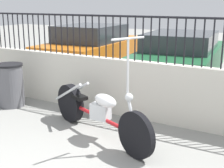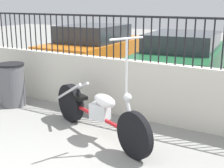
# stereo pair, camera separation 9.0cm
# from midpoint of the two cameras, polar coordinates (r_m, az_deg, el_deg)

# --- Properties ---
(low_wall) EXTENTS (9.04, 0.18, 1.02)m
(low_wall) POSITION_cam_midpoint_polar(r_m,az_deg,el_deg) (5.52, 4.61, -0.96)
(low_wall) COLOR beige
(low_wall) RESTS_ON ground_plane
(fence_railing) EXTENTS (9.04, 0.04, 0.77)m
(fence_railing) POSITION_cam_midpoint_polar(r_m,az_deg,el_deg) (5.34, 4.83, 9.45)
(fence_railing) COLOR black
(fence_railing) RESTS_ON low_wall
(motorcycle_red) EXTENTS (2.24, 1.06, 1.58)m
(motorcycle_red) POSITION_cam_midpoint_polar(r_m,az_deg,el_deg) (4.82, -2.93, -4.79)
(motorcycle_red) COLOR black
(motorcycle_red) RESTS_ON ground_plane
(trash_bin) EXTENTS (0.52, 0.52, 0.85)m
(trash_bin) POSITION_cam_midpoint_polar(r_m,az_deg,el_deg) (6.45, -17.44, -0.10)
(trash_bin) COLOR #56565B
(trash_bin) RESTS_ON ground_plane
(car_orange) EXTENTS (1.90, 4.00, 1.37)m
(car_orange) POSITION_cam_midpoint_polar(r_m,az_deg,el_deg) (9.32, -2.65, 6.63)
(car_orange) COLOR black
(car_orange) RESTS_ON ground_plane
(car_green) EXTENTS (2.11, 4.26, 1.29)m
(car_green) POSITION_cam_midpoint_polar(r_m,az_deg,el_deg) (8.07, 13.26, 4.79)
(car_green) COLOR black
(car_green) RESTS_ON ground_plane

